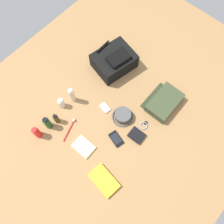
{
  "coord_description": "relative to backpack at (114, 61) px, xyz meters",
  "views": [
    {
      "loc": [
        -0.46,
        -0.41,
        1.66
      ],
      "look_at": [
        0.0,
        0.0,
        0.04
      ],
      "focal_mm": 36.96,
      "sensor_mm": 36.0,
      "label": 1
    }
  ],
  "objects": [
    {
      "name": "toothpaste_tube",
      "position": [
        -0.54,
        0.06,
        -0.02
      ],
      "size": [
        0.04,
        0.04,
        0.11
      ],
      "color": "white",
      "rests_on": "ground_plane"
    },
    {
      "name": "notepad",
      "position": [
        -0.66,
        -0.29,
        -0.07
      ],
      "size": [
        0.11,
        0.15,
        0.02
      ],
      "primitive_type": "cube",
      "rotation": [
        0.0,
        0.0,
        0.03
      ],
      "color": "beige",
      "rests_on": "ground_plane"
    },
    {
      "name": "lotion_bottle",
      "position": [
        -0.44,
        0.03,
        0.01
      ],
      "size": [
        0.04,
        0.04,
        0.17
      ],
      "color": "beige",
      "rests_on": "ground_plane"
    },
    {
      "name": "sunscreen_spray",
      "position": [
        -0.82,
        0.02,
        -0.01
      ],
      "size": [
        0.05,
        0.05,
        0.13
      ],
      "color": "red",
      "rests_on": "ground_plane"
    },
    {
      "name": "cell_phone",
      "position": [
        -0.46,
        -0.43,
        -0.07
      ],
      "size": [
        0.09,
        0.13,
        0.01
      ],
      "color": "black",
      "rests_on": "ground_plane"
    },
    {
      "name": "wristwatch",
      "position": [
        -0.24,
        -0.51,
        -0.07
      ],
      "size": [
        0.07,
        0.06,
        0.01
      ],
      "color": "#99999E",
      "rests_on": "ground_plane"
    },
    {
      "name": "toiletry_pouch",
      "position": [
        -0.01,
        -0.52,
        -0.04
      ],
      "size": [
        0.28,
        0.22,
        0.07
      ],
      "color": "#384228",
      "rests_on": "ground_plane"
    },
    {
      "name": "ground_plane",
      "position": [
        -0.33,
        -0.27,
        -0.09
      ],
      "size": [
        2.64,
        2.02,
        0.02
      ],
      "primitive_type": "cube",
      "color": "#9B7144",
      "rests_on": "ground"
    },
    {
      "name": "wallet",
      "position": [
        -0.34,
        -0.52,
        -0.06
      ],
      "size": [
        0.1,
        0.12,
        0.02
      ],
      "primitive_type": "cube",
      "rotation": [
        0.0,
        0.0,
        0.06
      ],
      "color": "black",
      "rests_on": "ground_plane"
    },
    {
      "name": "media_player",
      "position": [
        -0.33,
        -0.2,
        -0.07
      ],
      "size": [
        0.07,
        0.09,
        0.01
      ],
      "color": "#B7B7BC",
      "rests_on": "ground_plane"
    },
    {
      "name": "bucket_hat",
      "position": [
        -0.3,
        -0.35,
        -0.04
      ],
      "size": [
        0.17,
        0.17,
        0.07
      ],
      "color": "#4D4D4D",
      "rests_on": "ground_plane"
    },
    {
      "name": "toothbrush",
      "position": [
        -0.63,
        -0.12,
        -0.07
      ],
      "size": [
        0.18,
        0.07,
        0.02
      ],
      "color": "red",
      "rests_on": "ground_plane"
    },
    {
      "name": "cologne_bottle",
      "position": [
        -0.65,
        -0.0,
        -0.02
      ],
      "size": [
        0.04,
        0.04,
        0.11
      ],
      "color": "#473319",
      "rests_on": "ground_plane"
    },
    {
      "name": "paperback_novel",
      "position": [
        -0.74,
        -0.56,
        -0.06
      ],
      "size": [
        0.15,
        0.22,
        0.03
      ],
      "color": "yellow",
      "rests_on": "ground_plane"
    },
    {
      "name": "backpack",
      "position": [
        0.0,
        0.0,
        0.0
      ],
      "size": [
        0.36,
        0.31,
        0.17
      ],
      "color": "black",
      "rests_on": "ground_plane"
    },
    {
      "name": "shampoo_bottle",
      "position": [
        -0.72,
        0.01,
        -0.01
      ],
      "size": [
        0.05,
        0.05,
        0.14
      ],
      "color": "#19471E",
      "rests_on": "ground_plane"
    }
  ]
}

